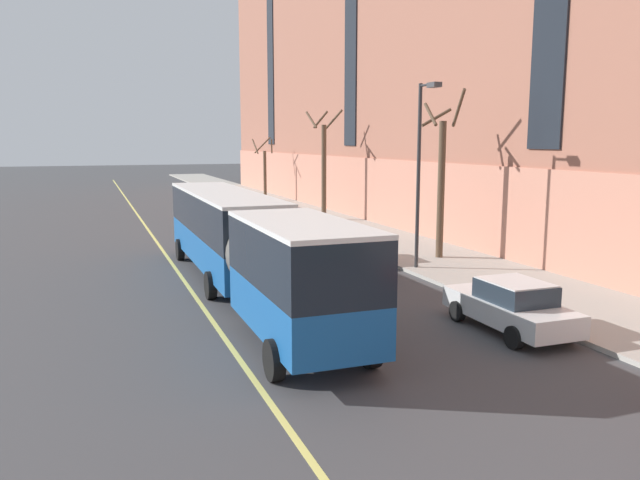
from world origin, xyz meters
name	(u,v)px	position (x,y,z in m)	size (l,w,h in m)	color
ground_plane	(258,295)	(0.00, 0.00, 0.00)	(260.00, 260.00, 0.00)	#424244
sidewalk	(445,261)	(9.72, 3.00, 0.07)	(5.50, 160.00, 0.15)	#ADA89E
city_bus	(243,240)	(-0.46, 0.22, 2.05)	(2.82, 19.25, 3.52)	#19569E
parked_car_champagne_0	(236,199)	(5.92, 29.34, 0.78)	(2.01, 4.69, 1.56)	#BCAD89
parked_car_black_1	(254,207)	(5.72, 22.61, 0.78)	(2.04, 4.57, 1.56)	black
parked_car_white_2	(511,306)	(5.86, -6.82, 0.78)	(1.99, 4.54, 1.56)	silver
parked_car_darkgray_3	(290,221)	(5.75, 14.09, 0.78)	(1.96, 4.39, 1.56)	#4C4C51
parked_car_white_5	(349,244)	(5.70, 5.00, 0.78)	(2.13, 4.79, 1.56)	silver
street_tree_mid_block	(441,179)	(9.76, 3.63, 3.82)	(1.72, 1.79, 7.72)	brown
street_tree_far_uptown	(324,165)	(9.74, 18.94, 3.94)	(2.17, 2.11, 7.51)	brown
street_tree_far_downtown	(264,169)	(9.72, 34.25, 2.98)	(1.84, 1.85, 5.79)	brown
street_lamp	(421,158)	(7.57, 1.68, 4.83)	(0.36, 1.48, 7.76)	#2D2D30
lane_centerline	(185,283)	(-2.17, 3.00, 0.00)	(0.16, 140.00, 0.01)	#E0D66B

